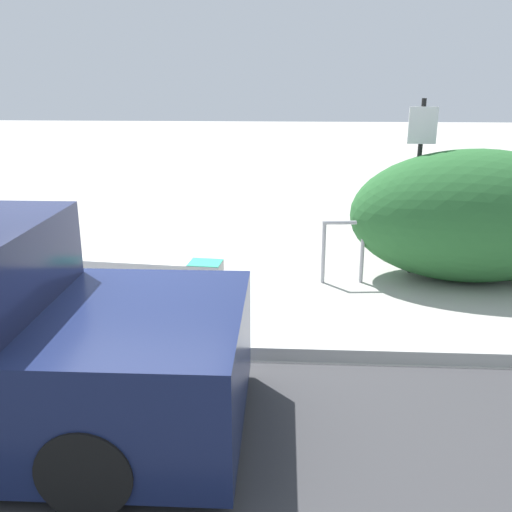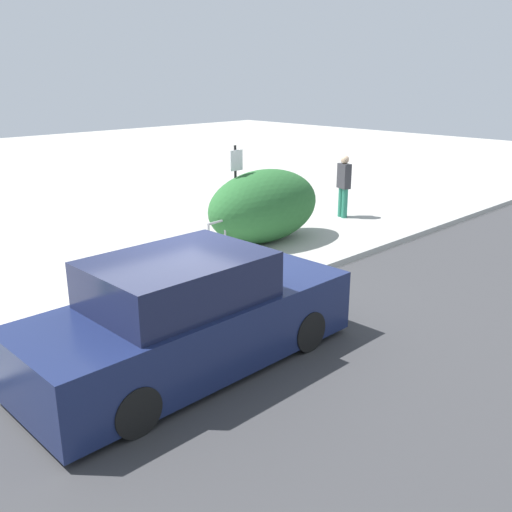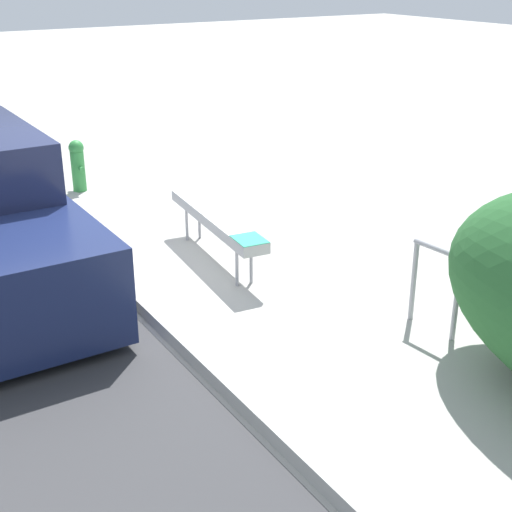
% 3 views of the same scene
% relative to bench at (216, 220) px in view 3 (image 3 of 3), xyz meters
% --- Properties ---
extents(ground_plane, '(60.00, 60.00, 0.00)m').
position_rel_bench_xyz_m(ground_plane, '(-0.09, -1.20, -0.49)').
color(ground_plane, '#ADAAA3').
extents(curb, '(60.00, 0.20, 0.13)m').
position_rel_bench_xyz_m(curb, '(-0.09, -1.20, -0.43)').
color(curb, '#A8A8A3').
rests_on(curb, ground_plane).
extents(bench, '(2.14, 0.51, 0.57)m').
position_rel_bench_xyz_m(bench, '(0.00, 0.00, 0.00)').
color(bench, '#99999E').
rests_on(bench, ground_plane).
extents(bike_rack, '(0.55, 0.10, 0.83)m').
position_rel_bench_xyz_m(bike_rack, '(2.50, 0.90, 0.01)').
color(bike_rack, '#99999E').
rests_on(bike_rack, ground_plane).
extents(fire_hydrant, '(0.36, 0.22, 0.77)m').
position_rel_bench_xyz_m(fire_hydrant, '(-3.42, -0.46, -0.08)').
color(fire_hydrant, '#338C3F').
rests_on(fire_hydrant, ground_plane).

